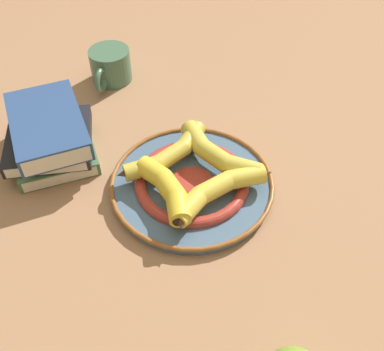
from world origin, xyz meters
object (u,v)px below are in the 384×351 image
(decorative_bowl, at_px, (192,183))
(banana_b, at_px, (167,154))
(coffee_mug, at_px, (110,65))
(banana_d, at_px, (219,189))
(banana_a, at_px, (168,190))
(banana_c, at_px, (215,153))
(book_stack, at_px, (50,137))

(decorative_bowl, distance_m, banana_b, 0.07)
(coffee_mug, bearing_deg, banana_d, 44.33)
(decorative_bowl, height_order, banana_a, banana_a)
(banana_d, bearing_deg, coffee_mug, -93.01)
(banana_c, bearing_deg, book_stack, -143.72)
(banana_b, relative_size, banana_c, 1.01)
(banana_a, bearing_deg, coffee_mug, -8.98)
(banana_a, distance_m, book_stack, 0.27)
(banana_c, bearing_deg, coffee_mug, 172.05)
(book_stack, relative_size, coffee_mug, 1.83)
(banana_c, distance_m, coffee_mug, 0.38)
(banana_d, xyz_separation_m, coffee_mug, (0.45, 0.03, -0.01))
(banana_c, relative_size, coffee_mug, 1.66)
(banana_d, height_order, coffee_mug, coffee_mug)
(banana_a, bearing_deg, banana_d, -117.64)
(decorative_bowl, bearing_deg, banana_a, 110.92)
(banana_c, xyz_separation_m, banana_d, (-0.08, 0.04, -0.00))
(banana_c, bearing_deg, decorative_bowl, -89.18)
(banana_b, distance_m, book_stack, 0.23)
(book_stack, distance_m, coffee_mug, 0.27)
(decorative_bowl, distance_m, banana_d, 0.07)
(banana_b, height_order, coffee_mug, coffee_mug)
(coffee_mug, bearing_deg, banana_b, 38.58)
(banana_b, distance_m, banana_c, 0.09)
(banana_b, xyz_separation_m, book_stack, (0.14, 0.18, 0.00))
(coffee_mug, bearing_deg, book_stack, -4.79)
(banana_a, distance_m, banana_d, 0.09)
(banana_a, xyz_separation_m, book_stack, (0.23, 0.14, -0.00))
(decorative_bowl, relative_size, banana_c, 1.53)
(banana_d, relative_size, book_stack, 0.96)
(banana_c, bearing_deg, banana_b, -134.28)
(banana_c, distance_m, banana_d, 0.09)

